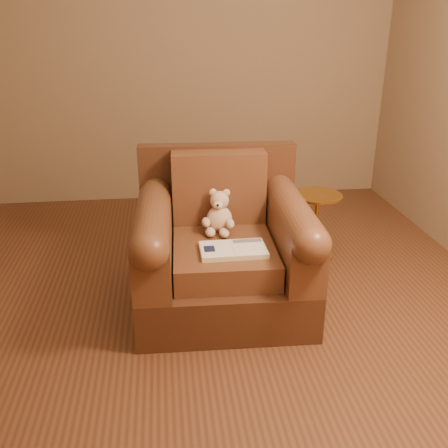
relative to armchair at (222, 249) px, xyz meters
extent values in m
plane|color=brown|center=(-0.15, 0.04, -0.36)|extent=(4.00, 4.00, 0.00)
cube|color=#8C7356|center=(-0.15, 2.04, 0.99)|extent=(4.00, 0.02, 2.70)
cube|color=#8C7356|center=(-0.15, -1.96, 0.99)|extent=(4.00, 0.02, 2.70)
cube|color=#472817|center=(0.00, -0.05, -0.22)|extent=(1.07, 1.02, 0.29)
cube|color=#472817|center=(0.01, 0.39, 0.25)|extent=(1.04, 0.14, 0.64)
cube|color=brown|center=(0.00, -0.10, 0.01)|extent=(0.62, 0.74, 0.16)
cube|color=brown|center=(0.01, 0.26, 0.32)|extent=(0.61, 0.19, 0.47)
cube|color=brown|center=(-0.42, -0.08, 0.10)|extent=(0.24, 0.89, 0.33)
cube|color=brown|center=(0.41, -0.11, 0.10)|extent=(0.24, 0.89, 0.33)
cylinder|color=brown|center=(-0.42, -0.08, 0.26)|extent=(0.24, 0.89, 0.21)
cylinder|color=brown|center=(0.41, -0.11, 0.26)|extent=(0.24, 0.89, 0.21)
ellipsoid|color=beige|center=(-0.01, 0.10, 0.16)|extent=(0.16, 0.15, 0.17)
sphere|color=beige|center=(0.00, 0.11, 0.28)|extent=(0.12, 0.12, 0.12)
ellipsoid|color=beige|center=(-0.04, 0.12, 0.33)|extent=(0.05, 0.03, 0.05)
ellipsoid|color=beige|center=(0.04, 0.10, 0.33)|extent=(0.05, 0.03, 0.05)
ellipsoid|color=beige|center=(-0.02, 0.05, 0.27)|extent=(0.06, 0.04, 0.05)
sphere|color=black|center=(-0.02, 0.04, 0.28)|extent=(0.02, 0.02, 0.02)
ellipsoid|color=beige|center=(-0.10, 0.05, 0.16)|extent=(0.05, 0.11, 0.05)
ellipsoid|color=beige|center=(0.05, 0.02, 0.16)|extent=(0.05, 0.11, 0.05)
ellipsoid|color=beige|center=(-0.07, 0.01, 0.11)|extent=(0.06, 0.11, 0.05)
ellipsoid|color=beige|center=(0.01, -0.01, 0.11)|extent=(0.06, 0.11, 0.05)
cube|color=beige|center=(0.04, -0.23, 0.10)|extent=(0.38, 0.23, 0.03)
cube|color=white|center=(-0.06, -0.23, 0.11)|extent=(0.19, 0.23, 0.00)
cube|color=white|center=(0.13, -0.23, 0.11)|extent=(0.19, 0.23, 0.00)
cube|color=beige|center=(0.04, -0.23, 0.11)|extent=(0.01, 0.23, 0.00)
cube|color=#0F1638|center=(-0.10, -0.23, 0.11)|extent=(0.06, 0.08, 0.00)
cube|color=slate|center=(0.13, -0.15, 0.11)|extent=(0.17, 0.05, 0.00)
cylinder|color=gold|center=(0.77, 0.53, -0.35)|extent=(0.29, 0.29, 0.02)
cylinder|color=gold|center=(0.77, 0.53, -0.11)|extent=(0.03, 0.03, 0.47)
cylinder|color=gold|center=(0.77, 0.53, 0.13)|extent=(0.36, 0.36, 0.02)
cylinder|color=gold|center=(0.77, 0.53, 0.12)|extent=(0.03, 0.03, 0.02)
camera|label=1|loc=(-0.34, -2.79, 1.34)|focal=40.00mm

